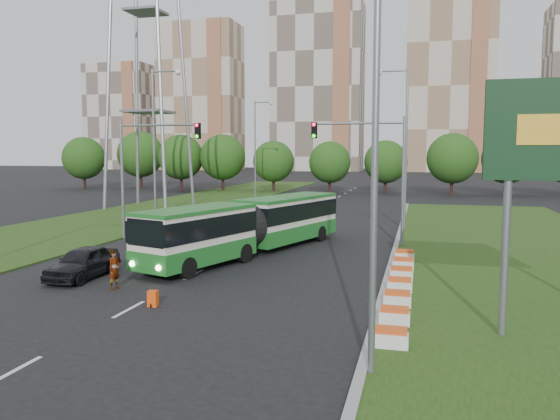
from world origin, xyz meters
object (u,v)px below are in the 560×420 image
(car_left_far, at_px, (181,229))
(shopping_trolley, at_px, (153,299))
(car_left_near, at_px, (83,262))
(pedestrian, at_px, (114,269))
(traffic_mast_median, at_px, (377,160))
(articulated_bus, at_px, (248,226))
(traffic_mast_left, at_px, (144,160))

(car_left_far, height_order, shopping_trolley, car_left_far)
(car_left_near, height_order, pedestrian, pedestrian)
(car_left_far, xyz_separation_m, shopping_trolley, (5.66, -14.76, -0.46))
(traffic_mast_median, bearing_deg, pedestrian, -126.48)
(articulated_bus, bearing_deg, pedestrian, -89.56)
(traffic_mast_left, bearing_deg, car_left_near, -76.26)
(traffic_mast_median, distance_m, articulated_bus, 8.89)
(car_left_near, xyz_separation_m, shopping_trolley, (5.39, -3.49, -0.44))
(car_left_far, bearing_deg, traffic_mast_median, -2.60)
(car_left_near, xyz_separation_m, car_left_far, (-0.27, 11.27, 0.02))
(traffic_mast_median, height_order, pedestrian, traffic_mast_median)
(articulated_bus, bearing_deg, shopping_trolley, -72.43)
(car_left_near, xyz_separation_m, pedestrian, (2.55, -1.49, 0.12))
(traffic_mast_median, height_order, traffic_mast_left, same)
(traffic_mast_median, bearing_deg, shopping_trolley, -114.68)
(traffic_mast_median, relative_size, articulated_bus, 0.49)
(articulated_bus, bearing_deg, traffic_mast_left, 177.39)
(articulated_bus, distance_m, car_left_far, 6.85)
(shopping_trolley, bearing_deg, traffic_mast_left, 113.69)
(traffic_mast_left, xyz_separation_m, articulated_bus, (8.23, -3.16, -3.71))
(pedestrian, distance_m, shopping_trolley, 3.52)
(traffic_mast_median, distance_m, shopping_trolley, 17.71)
(traffic_mast_left, xyz_separation_m, shopping_trolley, (8.07, -14.43, -5.05))
(articulated_bus, bearing_deg, car_left_near, -107.14)
(traffic_mast_left, bearing_deg, pedestrian, -67.20)
(articulated_bus, distance_m, shopping_trolley, 11.35)
(car_left_far, distance_m, pedestrian, 13.07)
(articulated_bus, xyz_separation_m, shopping_trolley, (-0.16, -11.27, -1.34))
(traffic_mast_left, distance_m, car_left_far, 5.19)
(car_left_near, relative_size, shopping_trolley, 7.10)
(traffic_mast_median, height_order, car_left_far, traffic_mast_median)
(car_left_near, bearing_deg, traffic_mast_left, 103.33)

